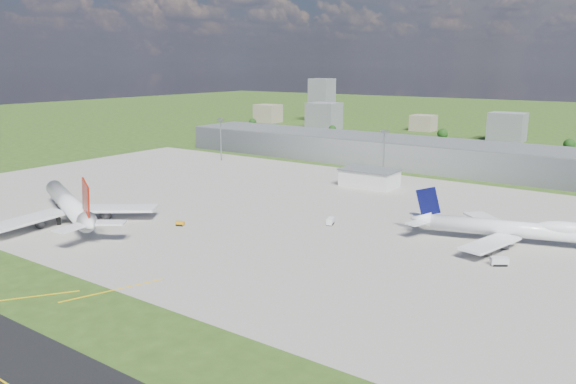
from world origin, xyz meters
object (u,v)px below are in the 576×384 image
Objects in this scene: tug_yellow at (180,224)px; van_white_near at (330,221)px; airliner_blue_quad at (516,229)px; van_white_far at (499,262)px; airliner_red_twin at (70,206)px.

van_white_near is (44.42, 33.41, 0.41)m from tug_yellow.
van_white_near is at bearing 178.87° from airliner_blue_quad.
airliner_blue_quad reaches higher than tug_yellow.
van_white_far is at bearing -115.98° from van_white_near.
van_white_near is 0.97× the size of van_white_far.
van_white_far is (146.70, 43.97, -4.51)m from airliner_red_twin.
airliner_blue_quad reaches higher than van_white_far.
tug_yellow is 55.59m from van_white_near.
airliner_red_twin is at bearing -170.72° from airliner_blue_quad.
airliner_blue_quad is (145.03, 68.89, -0.98)m from airliner_red_twin.
tug_yellow is at bearing 108.54° from van_white_near.
tug_yellow is (39.01, 18.97, -4.96)m from airliner_red_twin.
van_white_far is at bearing -9.56° from tug_yellow.
van_white_near is (-61.60, -16.51, -3.57)m from airliner_blue_quad.
van_white_far is (63.26, -8.41, 0.05)m from van_white_near.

